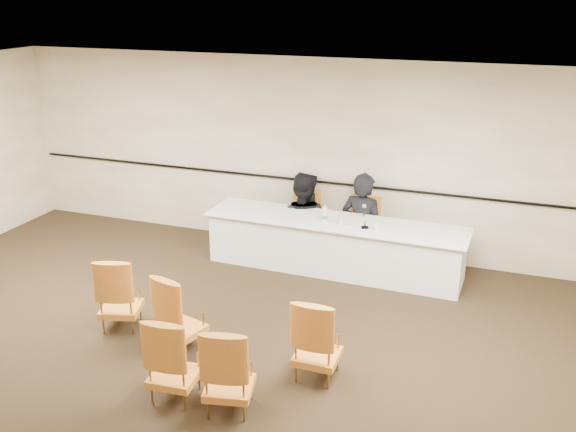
% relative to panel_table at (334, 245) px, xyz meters
% --- Properties ---
extents(floor, '(10.00, 10.00, 0.00)m').
position_rel_panel_table_xyz_m(floor, '(-0.73, -3.20, -0.38)').
color(floor, black).
rests_on(floor, ground).
extents(ceiling, '(10.00, 10.00, 0.00)m').
position_rel_panel_table_xyz_m(ceiling, '(-0.73, -3.20, 2.62)').
color(ceiling, white).
rests_on(ceiling, ground).
extents(wall_back, '(10.00, 0.04, 3.00)m').
position_rel_panel_table_xyz_m(wall_back, '(-0.73, 0.80, 1.12)').
color(wall_back, '#B2A28C').
rests_on(wall_back, ground).
extents(wall_rail, '(9.80, 0.04, 0.03)m').
position_rel_panel_table_xyz_m(wall_rail, '(-0.73, 0.76, 0.72)').
color(wall_rail, black).
rests_on(wall_rail, wall_back).
extents(panel_table, '(3.86, 0.97, 0.77)m').
position_rel_panel_table_xyz_m(panel_table, '(0.00, 0.00, 0.00)').
color(panel_table, white).
rests_on(panel_table, ground).
extents(panelist_main, '(0.75, 0.56, 1.88)m').
position_rel_panel_table_xyz_m(panelist_main, '(0.28, 0.56, 0.04)').
color(panelist_main, black).
rests_on(panelist_main, ground).
extents(panelist_main_chair, '(0.51, 0.51, 0.95)m').
position_rel_panel_table_xyz_m(panelist_main_chair, '(0.28, 0.56, 0.09)').
color(panelist_main_chair, '#C16922').
rests_on(panelist_main_chair, ground).
extents(panelist_second, '(0.90, 0.70, 1.84)m').
position_rel_panel_table_xyz_m(panelist_second, '(-0.70, 0.58, -0.03)').
color(panelist_second, black).
rests_on(panelist_second, ground).
extents(panelist_second_chair, '(0.51, 0.51, 0.95)m').
position_rel_panel_table_xyz_m(panelist_second_chair, '(-0.70, 0.58, 0.09)').
color(panelist_second_chair, '#C16922').
rests_on(panelist_second_chair, ground).
extents(papers, '(0.35, 0.29, 0.00)m').
position_rel_panel_table_xyz_m(papers, '(0.31, -0.06, 0.39)').
color(papers, white).
rests_on(papers, panel_table).
extents(microphone, '(0.18, 0.24, 0.31)m').
position_rel_panel_table_xyz_m(microphone, '(0.48, -0.14, 0.54)').
color(microphone, black).
rests_on(microphone, panel_table).
extents(water_bottle, '(0.08, 0.08, 0.25)m').
position_rel_panel_table_xyz_m(water_bottle, '(-0.13, -0.08, 0.51)').
color(water_bottle, teal).
rests_on(water_bottle, panel_table).
extents(drinking_glass, '(0.08, 0.08, 0.10)m').
position_rel_panel_table_xyz_m(drinking_glass, '(0.13, -0.14, 0.43)').
color(drinking_glass, silver).
rests_on(drinking_glass, panel_table).
extents(coffee_cup, '(0.11, 0.11, 0.13)m').
position_rel_panel_table_xyz_m(coffee_cup, '(0.66, -0.19, 0.45)').
color(coffee_cup, white).
rests_on(coffee_cup, panel_table).
extents(aud_chair_front_left, '(0.63, 0.63, 0.95)m').
position_rel_panel_table_xyz_m(aud_chair_front_left, '(-1.98, -2.54, 0.09)').
color(aud_chair_front_left, '#C16922').
rests_on(aud_chair_front_left, ground).
extents(aud_chair_front_mid, '(0.62, 0.62, 0.95)m').
position_rel_panel_table_xyz_m(aud_chair_front_mid, '(-1.04, -2.74, 0.09)').
color(aud_chair_front_mid, '#C16922').
rests_on(aud_chair_front_mid, ground).
extents(aud_chair_front_right, '(0.50, 0.50, 0.95)m').
position_rel_panel_table_xyz_m(aud_chair_front_right, '(0.61, -2.74, 0.09)').
color(aud_chair_front_right, '#C16922').
rests_on(aud_chair_front_right, ground).
extents(aud_chair_back_mid, '(0.54, 0.54, 0.95)m').
position_rel_panel_table_xyz_m(aud_chair_back_mid, '(-0.63, -3.59, 0.09)').
color(aud_chair_back_mid, '#C16922').
rests_on(aud_chair_back_mid, ground).
extents(aud_chair_back_right, '(0.60, 0.60, 0.95)m').
position_rel_panel_table_xyz_m(aud_chair_back_right, '(-0.03, -3.58, 0.09)').
color(aud_chair_back_right, '#C16922').
rests_on(aud_chair_back_right, ground).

